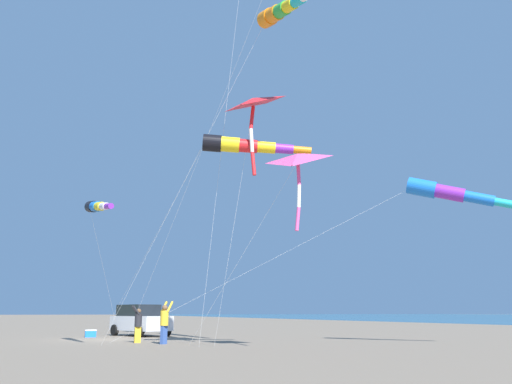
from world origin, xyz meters
name	(u,v)px	position (x,y,z in m)	size (l,w,h in m)	color
ground_plane	(106,339)	(0.00, 0.00, 0.00)	(600.00, 600.00, 0.00)	#756654
parked_car	(140,320)	(-2.31, -3.53, 0.95)	(3.30, 4.68, 1.85)	silver
cooler_box	(91,333)	(0.57, -2.95, 0.21)	(0.62, 0.42, 0.42)	blue
person_adult_flyer	(164,321)	(-1.96, 5.22, 1.03)	(0.68, 0.66, 1.89)	#335199
person_child_green_jacket	(138,322)	(-1.02, 3.70, 0.94)	(0.52, 0.41, 1.72)	gold
kite_windsock_long_streamer_left	(242,146)	(-3.94, 9.94, 8.14)	(6.67, 13.91, 8.61)	black
kite_delta_striped_overhead	(297,160)	(-5.44, 12.04, 7.12)	(3.77, 6.70, 7.67)	#EF4C93
kite_windsock_green_low_center	(280,11)	(-4.57, 12.46, 13.05)	(5.76, 9.51, 13.66)	orange
kite_windsock_small_distant	(97,207)	(1.34, 5.51, 6.00)	(2.67, 9.52, 6.49)	black
kite_delta_teal_far_right	(253,104)	(-4.18, 10.51, 9.80)	(2.42, 4.37, 10.32)	red
kite_windsock_black_fish_shape	(447,193)	(-13.26, 11.31, 6.64)	(15.78, 10.49, 7.50)	blue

